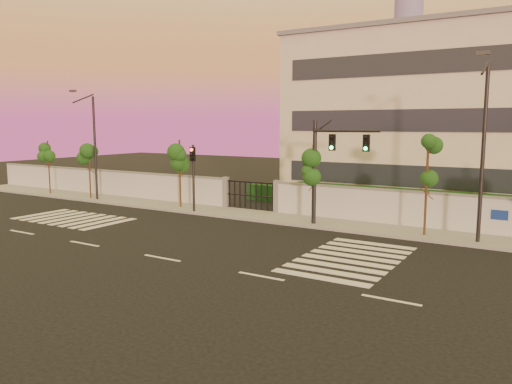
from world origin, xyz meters
TOP-DOWN VIEW (x-y plane):
  - ground at (0.00, 0.00)m, footprint 120.00×120.00m
  - sidewalk at (0.00, 10.50)m, footprint 60.00×3.00m
  - perimeter_wall at (0.10, 12.00)m, footprint 60.00×0.36m
  - hedge_row at (1.17, 14.74)m, footprint 41.00×4.25m
  - institutional_building at (9.00, 21.99)m, footprint 24.40×12.40m
  - distant_skyscraper at (-65.00, 280.00)m, footprint 16.00×16.00m
  - road_markings at (-1.58, 3.76)m, footprint 57.00×7.62m
  - street_tree_a at (-21.07, 9.92)m, footprint 1.32×1.05m
  - street_tree_b at (-16.26, 9.98)m, footprint 1.47×1.17m
  - street_tree_c at (-7.64, 10.39)m, footprint 1.62×1.29m
  - street_tree_d at (2.52, 9.92)m, footprint 1.41×1.12m
  - street_tree_e at (8.78, 9.99)m, footprint 1.53×1.22m
  - traffic_signal_main at (3.40, 9.77)m, footprint 3.79×0.46m
  - traffic_signal_secondary at (-5.71, 9.36)m, footprint 0.35×0.34m
  - streetlight_west at (-15.27, 9.55)m, footprint 0.49×1.97m
  - streetlight_east at (11.31, 9.63)m, footprint 0.53×2.13m

SIDE VIEW (x-z plane):
  - ground at x=0.00m, z-range 0.00..0.00m
  - road_markings at x=-1.58m, z-range 0.00..0.02m
  - sidewalk at x=0.00m, z-range 0.00..0.15m
  - hedge_row at x=1.17m, z-range -0.08..1.72m
  - perimeter_wall at x=0.10m, z-range -0.03..2.17m
  - traffic_signal_secondary at x=-5.71m, z-range 0.60..5.06m
  - street_tree_b at x=-16.26m, z-range 1.00..5.23m
  - street_tree_a at x=-21.07m, z-range 1.05..5.50m
  - street_tree_d at x=2.52m, z-range 1.09..5.74m
  - street_tree_c at x=-7.64m, z-range 1.12..5.84m
  - traffic_signal_main at x=3.40m, z-range 0.79..6.78m
  - street_tree_e at x=8.78m, z-range 1.22..6.42m
  - streetlight_west at x=-15.27m, z-range 0.33..8.50m
  - streetlight_east at x=11.31m, z-range 0.36..9.22m
  - institutional_building at x=9.00m, z-range 0.03..12.28m
  - distant_skyscraper at x=-65.00m, z-range 2.98..120.98m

